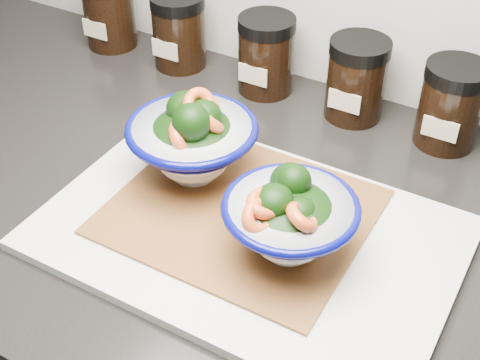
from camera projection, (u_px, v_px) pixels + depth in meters
The scene contains 10 objects.
countertop at pixel (184, 193), 0.83m from camera, with size 3.50×0.60×0.04m, color black.
cutting_board at pixel (248, 234), 0.74m from camera, with size 0.45×0.30×0.01m, color silver.
bamboo_mat at pixel (240, 212), 0.76m from camera, with size 0.28×0.24×0.00m, color brown.
bowl_left at pixel (193, 139), 0.78m from camera, with size 0.15×0.15×0.12m.
bowl_right at pixel (289, 218), 0.68m from camera, with size 0.14×0.14×0.09m.
spice_jar_a at pixel (109, 12), 1.06m from camera, with size 0.08×0.08×0.11m.
spice_jar_b at pixel (179, 31), 1.01m from camera, with size 0.08×0.08×0.11m.
spice_jar_c at pixel (266, 55), 0.95m from camera, with size 0.08×0.08×0.11m.
spice_jar_d at pixel (357, 79), 0.90m from camera, with size 0.08×0.08×0.11m.
spice_jar_e at pixel (451, 105), 0.85m from camera, with size 0.08×0.08×0.11m.
Camera 1 is at (0.38, 0.93, 1.42)m, focal length 50.00 mm.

